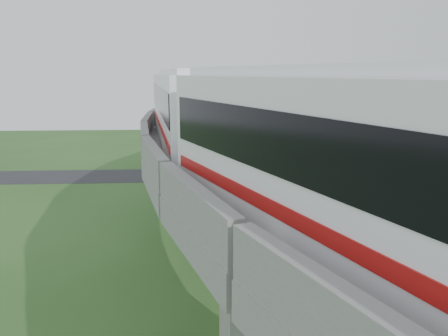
{
  "coord_description": "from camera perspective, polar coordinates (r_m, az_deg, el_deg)",
  "views": [
    {
      "loc": [
        -1.15,
        -29.15,
        13.91
      ],
      "look_at": [
        0.52,
        0.09,
        7.5
      ],
      "focal_mm": 35.0,
      "sensor_mm": 36.0,
      "label": 1
    }
  ],
  "objects": [
    {
      "name": "ground",
      "position": [
        32.32,
        -0.94,
        -13.15
      ],
      "size": [
        160.0,
        160.0,
        0.0
      ],
      "primitive_type": "plane",
      "color": "#2A4E1F",
      "rests_on": "ground"
    },
    {
      "name": "dirt_lot",
      "position": [
        34.05,
        24.14,
        -12.87
      ],
      "size": [
        18.0,
        26.0,
        0.04
      ],
      "primitive_type": "cube",
      "color": "gray",
      "rests_on": "ground"
    },
    {
      "name": "asphalt_road",
      "position": [
        60.77,
        -2.1,
        -0.87
      ],
      "size": [
        60.0,
        8.0,
        0.03
      ],
      "primitive_type": "cube",
      "color": "#232326",
      "rests_on": "ground"
    },
    {
      "name": "viaduct",
      "position": [
        29.97,
        6.37,
        2.94
      ],
      "size": [
        19.58,
        73.98,
        11.4
      ],
      "color": "#99968E",
      "rests_on": "ground"
    },
    {
      "name": "metro_train",
      "position": [
        28.13,
        -0.2,
        9.08
      ],
      "size": [
        11.25,
        61.34,
        3.64
      ],
      "color": "white",
      "rests_on": "ground"
    },
    {
      "name": "fence",
      "position": [
        33.79,
        16.15,
        -11.09
      ],
      "size": [
        3.87,
        38.73,
        1.5
      ],
      "color": "#2D382D",
      "rests_on": "ground"
    },
    {
      "name": "tree_0",
      "position": [
        55.61,
        10.13,
        -0.36
      ],
      "size": [
        2.77,
        2.77,
        3.04
      ],
      "color": "#382314",
      "rests_on": "ground"
    },
    {
      "name": "tree_1",
      "position": [
        48.32,
        9.17,
        -1.72
      ],
      "size": [
        2.9,
        2.9,
        3.53
      ],
      "color": "#382314",
      "rests_on": "ground"
    },
    {
      "name": "tree_2",
      "position": [
        42.54,
        9.45,
        -3.71
      ],
      "size": [
        1.89,
        1.89,
        3.08
      ],
      "color": "#382314",
      "rests_on": "ground"
    },
    {
      "name": "tree_3",
      "position": [
        35.05,
        9.62,
        -6.75
      ],
      "size": [
        2.63,
        2.63,
        3.67
      ],
      "color": "#382314",
      "rests_on": "ground"
    },
    {
      "name": "tree_4",
      "position": [
        29.32,
        14.08,
        -11.19
      ],
      "size": [
        2.73,
        2.73,
        3.55
      ],
      "color": "#382314",
      "rests_on": "ground"
    },
    {
      "name": "tree_5",
      "position": [
        23.13,
        20.28,
        -18.36
      ],
      "size": [
        3.03,
        3.03,
        3.68
      ],
      "color": "#382314",
      "rests_on": "ground"
    },
    {
      "name": "car_dark",
      "position": [
        36.07,
        21.58,
        -10.15
      ],
      "size": [
        4.25,
        1.97,
        1.2
      ],
      "primitive_type": "imported",
      "rotation": [
        0.0,
        0.0,
        1.64
      ],
      "color": "black",
      "rests_on": "dirt_lot"
    }
  ]
}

